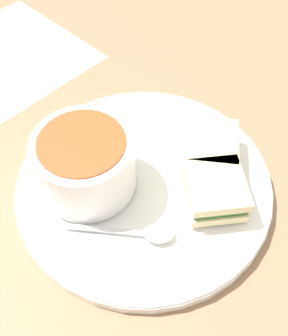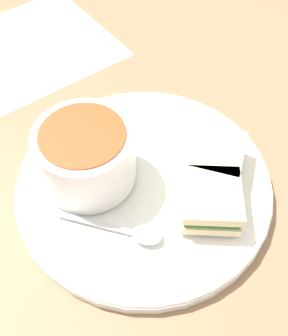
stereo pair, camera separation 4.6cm
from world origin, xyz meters
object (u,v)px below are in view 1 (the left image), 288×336
object	(u,v)px
spoon	(149,233)
sandwich_half_far	(209,148)
soup_bowl	(85,163)
sandwich_half_near	(215,190)

from	to	relation	value
spoon	sandwich_half_far	distance (m)	0.13
soup_bowl	sandwich_half_near	bearing A→B (deg)	-158.38
sandwich_half_near	sandwich_half_far	distance (m)	0.06
spoon	sandwich_half_near	size ratio (longest dim) A/B	1.23
sandwich_half_near	sandwich_half_far	world-z (taller)	same
sandwich_half_far	spoon	bearing A→B (deg)	86.26
sandwich_half_near	soup_bowl	bearing A→B (deg)	21.62
soup_bowl	sandwich_half_near	size ratio (longest dim) A/B	1.19
spoon	sandwich_half_far	world-z (taller)	sandwich_half_far
soup_bowl	spoon	world-z (taller)	soup_bowl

